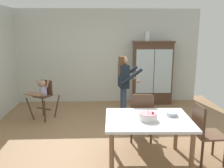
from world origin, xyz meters
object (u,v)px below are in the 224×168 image
Objects in this scene: adult_person at (124,81)px; dining_table at (148,124)px; ceramic_vase at (147,37)px; birthday_cake at (148,117)px; serving_bowl at (172,114)px; high_chair_with_toddler at (43,92)px; china_cabinet at (152,73)px; dining_chair_right_end at (204,129)px; dining_chair_far_side at (142,114)px.

adult_person is 1.12× the size of dining_table.
ceramic_vase reaches higher than birthday_cake.
ceramic_vase is 3.35m from serving_bowl.
ceramic_vase is at bearing 51.78° from high_chair_with_toddler.
adult_person is at bearing 96.18° from birthday_cake.
china_cabinet is 1.32× the size of dining_table.
serving_bowl reaches higher than dining_table.
high_chair_with_toddler is 2.99m from birthday_cake.
birthday_cake is 1.56× the size of serving_bowl.
china_cabinet reaches higher than high_chair_with_toddler.
ceramic_vase is 0.28× the size of dining_chair_right_end.
birthday_cake is (-0.02, -0.07, 0.15)m from dining_table.
ceramic_vase is at bearing 80.14° from birthday_cake.
china_cabinet is 3.34m from dining_table.
dining_chair_far_side is (2.14, -1.32, -0.10)m from high_chair_with_toddler.
dining_table is (2.12, -2.05, -0.01)m from high_chair_with_toddler.
dining_chair_right_end is (0.90, 0.02, -0.24)m from birthday_cake.
dining_chair_right_end reaches higher than dining_table.
adult_person is at bearing 20.83° from high_chair_with_toddler.
birthday_cake is (2.11, -2.12, 0.14)m from high_chair_with_toddler.
china_cabinet is 3.40m from birthday_cake.
ceramic_vase is at bearing -95.38° from dining_chair_far_side.
high_chair_with_toddler is at bearing -24.80° from dining_chair_far_side.
adult_person is at bearing -118.66° from ceramic_vase.
china_cabinet is at bearing 83.98° from serving_bowl.
dining_table is at bearing -179.96° from adult_person.
dining_chair_right_end is (1.10, -1.86, -0.41)m from adult_person.
adult_person reaches higher than dining_chair_far_side.
birthday_cake is (-0.75, -3.31, -0.11)m from china_cabinet.
china_cabinet reaches higher than dining_chair_far_side.
dining_chair_right_end is (0.86, -0.78, 0.00)m from dining_chair_far_side.
adult_person is 5.47× the size of birthday_cake.
dining_chair_far_side reaches higher than serving_bowl.
dining_chair_right_end is (3.01, -2.09, -0.10)m from high_chair_with_toddler.
ceramic_vase reaches higher than china_cabinet.
dining_chair_right_end is (0.88, -0.04, -0.09)m from dining_table.
high_chair_with_toddler is at bearing 142.41° from serving_bowl.
china_cabinet is at bearing 0.33° from dining_chair_right_end.
ceramic_vase is 0.28× the size of high_chair_with_toddler.
adult_person is 1.91m from birthday_cake.
adult_person is 1.59× the size of dining_chair_right_end.
ceramic_vase is 0.96× the size of birthday_cake.
dining_table is 1.43× the size of dining_chair_far_side.
dining_table is (-0.56, -3.25, -1.28)m from ceramic_vase.
ceramic_vase reaches higher than dining_chair_right_end.
serving_bowl is at bearing 70.61° from dining_chair_right_end.
high_chair_with_toddler is 3.67m from dining_chair_right_end.
dining_chair_far_side is at bearing -174.37° from adult_person.
adult_person is (1.90, -0.23, 0.31)m from high_chair_with_toddler.
high_chair_with_toddler reaches higher than serving_bowl.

